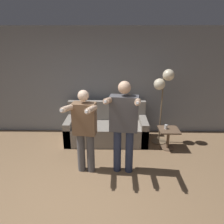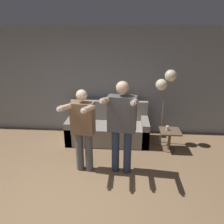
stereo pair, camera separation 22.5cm
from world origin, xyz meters
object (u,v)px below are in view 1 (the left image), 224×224
object	(u,v)px
person_right	(124,122)
cup	(166,127)
couch	(107,129)
side_table	(168,135)
floor_lamp	(163,86)
person_left	(84,127)
cat	(124,98)

from	to	relation	value
person_right	cup	xyz separation A→B (m)	(0.96, 0.91, -0.49)
couch	side_table	bearing A→B (deg)	-15.48
floor_lamp	side_table	world-z (taller)	floor_lamp
floor_lamp	cup	bearing A→B (deg)	-77.73
couch	floor_lamp	distance (m)	1.65
person_right	cup	size ratio (longest dim) A/B	17.83
couch	person_left	xyz separation A→B (m)	(-0.33, -1.27, 0.60)
person_left	cat	size ratio (longest dim) A/B	3.05
person_left	floor_lamp	size ratio (longest dim) A/B	0.90
person_right	cat	distance (m)	1.57
couch	cup	xyz separation A→B (m)	(1.31, -0.36, 0.23)
cat	side_table	xyz separation A→B (m)	(0.96, -0.68, -0.64)
side_table	cat	bearing A→B (deg)	144.62
floor_lamp	side_table	distance (m)	1.08
couch	side_table	world-z (taller)	couch
person_left	person_right	world-z (taller)	person_right
cat	side_table	bearing A→B (deg)	-35.38
cup	person_left	bearing A→B (deg)	-150.97
person_right	side_table	bearing A→B (deg)	48.06
couch	side_table	distance (m)	1.43
floor_lamp	cup	size ratio (longest dim) A/B	18.00
cat	person_left	bearing A→B (deg)	-115.48
couch	cat	xyz separation A→B (m)	(0.42, 0.30, 0.68)
cat	side_table	distance (m)	1.34
couch	floor_lamp	bearing A→B (deg)	-3.42
person_right	couch	bearing A→B (deg)	112.71
couch	cup	bearing A→B (deg)	-15.32
person_left	cat	world-z (taller)	person_left
floor_lamp	person_left	bearing A→B (deg)	-142.89
cat	floor_lamp	distance (m)	0.99
cup	side_table	bearing A→B (deg)	-18.75
couch	cat	world-z (taller)	cat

